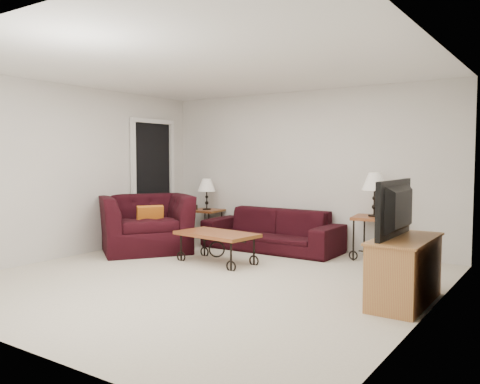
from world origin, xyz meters
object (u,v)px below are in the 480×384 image
lamp_right (374,195)px  backpack (384,250)px  side_table_right (374,238)px  sofa (271,230)px  lamp_left (207,194)px  coffee_table (217,248)px  television (404,209)px  side_table_left (207,225)px  armchair (145,223)px  tv_stand (405,271)px

lamp_right → backpack: size_ratio=1.23×
side_table_right → backpack: (0.32, -0.52, -0.06)m
sofa → backpack: bearing=-10.2°
lamp_left → coffee_table: lamp_left is taller
television → backpack: size_ratio=1.96×
sofa → coffee_table: sofa is taller
sofa → television: size_ratio=2.21×
coffee_table → side_table_left: bearing=132.0°
side_table_right → armchair: size_ratio=0.46×
lamp_left → coffee_table: (1.27, -1.41, -0.60)m
armchair → tv_stand: (4.11, -0.55, -0.10)m
sofa → armchair: size_ratio=1.62×
coffee_table → television: bearing=-10.2°
side_table_right → lamp_left: bearing=180.0°
sofa → tv_stand: size_ratio=1.98×
television → backpack: 1.65m
backpack → coffee_table: bearing=-160.1°
armchair → coffee_table: bearing=-57.1°
television → backpack: bearing=-155.7°
armchair → backpack: (3.47, 0.82, -0.18)m
armchair → television: television is taller
armchair → television: size_ratio=1.36×
armchair → tv_stand: 4.14m
lamp_left → sofa: bearing=-7.2°
coffee_table → backpack: size_ratio=2.24×
sofa → lamp_right: lamp_right is taller
sofa → side_table_left: bearing=172.8°
side_table_left → armchair: 1.36m
lamp_right → coffee_table: size_ratio=0.55×
lamp_right → armchair: 3.45m
tv_stand → television: size_ratio=1.12×
coffee_table → sofa: bearing=83.0°
side_table_left → coffee_table: (1.27, -1.41, -0.06)m
lamp_left → armchair: size_ratio=0.40×
lamp_left → lamp_right: (2.98, 0.00, 0.12)m
side_table_right → tv_stand: (0.96, -1.89, 0.02)m
side_table_left → lamp_left: size_ratio=1.00×
armchair → tv_stand: bearing=-61.9°
side_table_left → side_table_right: 2.99m
side_table_right → coffee_table: 2.22m
lamp_right → tv_stand: lamp_right is taller
coffee_table → tv_stand: size_ratio=1.02×
television → side_table_left: bearing=-115.7°
tv_stand → backpack: tv_stand is taller
lamp_left → lamp_right: size_ratio=0.87×
coffee_table → backpack: bearing=23.6°
backpack → armchair: bearing=-170.4°
sofa → side_table_right: sofa is taller
side_table_left → television: size_ratio=0.55×
lamp_right → television: lamp_right is taller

